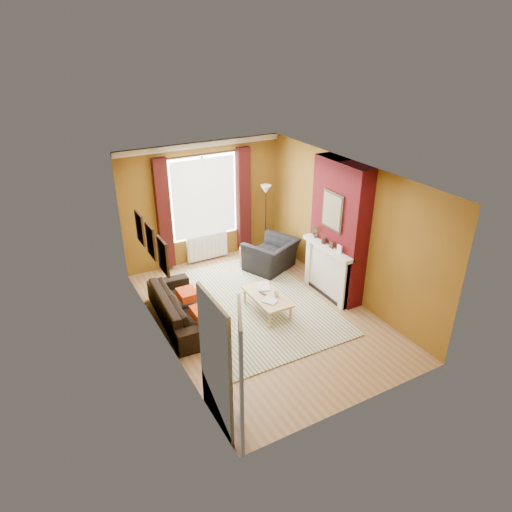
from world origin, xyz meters
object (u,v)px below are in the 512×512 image
sofa (183,307)px  coffee_table (267,297)px  wicker_stool (247,256)px  floor_lamp (266,200)px  armchair (271,255)px

sofa → coffee_table: 1.62m
wicker_stool → floor_lamp: (0.68, 0.32, 1.16)m
sofa → armchair: 2.72m
sofa → armchair: (2.52, 1.01, 0.04)m
coffee_table → floor_lamp: size_ratio=0.64×
wicker_stool → floor_lamp: 1.38m
coffee_table → floor_lamp: 2.79m
coffee_table → armchair: bearing=57.0°
armchair → wicker_stool: armchair is taller
sofa → floor_lamp: bearing=-55.1°
wicker_stool → coffee_table: bearing=-106.6°
sofa → coffee_table: (1.54, -0.50, 0.02)m
armchair → sofa: bearing=-2.2°
armchair → coffee_table: 1.80m
armchair → floor_lamp: floor_lamp is taller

